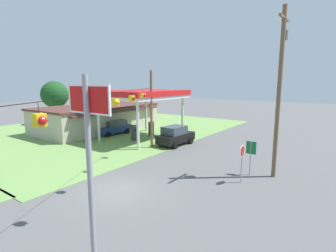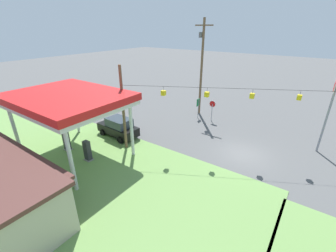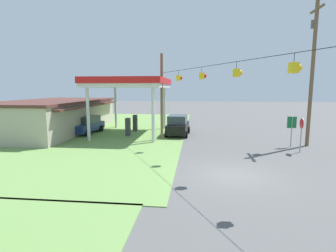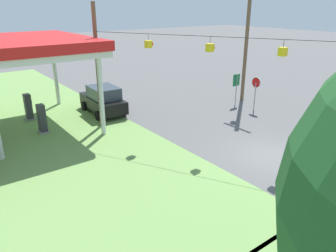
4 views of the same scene
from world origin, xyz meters
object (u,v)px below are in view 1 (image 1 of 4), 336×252
Objects in this scene: car_at_pumps_rear at (114,127)px; utility_pole_main at (280,85)px; gas_station_canopy at (142,95)px; stop_sign_overhead at (90,142)px; fuel_pump_near at (134,134)px; car_at_pumps_front at (175,136)px; fuel_pump_far at (151,130)px; gas_station_store at (98,118)px; stop_sign_roadside at (242,156)px; route_sign at (251,151)px; tree_behind_station at (55,95)px.

utility_pole_main reaches higher than car_at_pumps_rear.
utility_pole_main is (-3.79, -15.29, 1.22)m from gas_station_canopy.
utility_pole_main is at bearing -10.63° from stop_sign_overhead.
fuel_pump_near is 4.83m from car_at_pumps_front.
gas_station_canopy reaches higher than car_at_pumps_rear.
fuel_pump_near is at bearing 81.43° from utility_pole_main.
fuel_pump_far is 0.16× the size of utility_pole_main.
fuel_pump_near is at bearing 180.00° from fuel_pump_far.
gas_station_store is 8.94× the size of fuel_pump_far.
fuel_pump_far is at bearing -0.05° from gas_station_canopy.
stop_sign_roadside is (-7.00, -22.52, 0.14)m from gas_station_store.
gas_station_store is 2.39× the size of stop_sign_overhead.
route_sign reaches higher than fuel_pump_near.
car_at_pumps_rear is at bearing 79.61° from utility_pole_main.
tree_behind_station reaches higher than gas_station_canopy.
stop_sign_roadside is at bearing -107.27° from gas_station_store.
car_at_pumps_front is 11.00m from stop_sign_roadside.
fuel_pump_near is 18.37m from tree_behind_station.
fuel_pump_far is at bearing 70.97° from utility_pole_main.
route_sign is (12.66, -1.04, -2.91)m from stop_sign_overhead.
gas_station_store reaches higher than car_at_pumps_front.
stop_sign_overhead is at bearing -129.76° from gas_station_store.
stop_sign_overhead is (-16.81, -8.14, 3.61)m from car_at_pumps_front.
stop_sign_overhead reaches higher than gas_station_store.
route_sign is (-5.88, -13.84, 0.85)m from fuel_pump_far.
car_at_pumps_front is 1.87× the size of route_sign.
gas_station_canopy is at bearing 96.62° from car_at_pumps_rear.
utility_pole_main is (-5.27, -15.29, 5.39)m from fuel_pump_far.
utility_pole_main is (13.27, -2.49, 1.63)m from stop_sign_overhead.
car_at_pumps_rear is at bearing 77.02° from route_sign.
gas_station_canopy reaches higher than gas_station_store.
gas_station_canopy is 15.80m from utility_pole_main.
fuel_pump_far is 15.06m from route_sign.
car_at_pumps_front is at bearing 71.58° from utility_pole_main.
gas_station_store is 13.36m from car_at_pumps_front.
route_sign reaches higher than fuel_pump_far.
gas_station_store reaches higher than route_sign.
fuel_pump_far is 0.27× the size of tree_behind_station.
stop_sign_roadside is (-6.22, -13.87, -3.21)m from gas_station_canopy.
fuel_pump_near and fuel_pump_far have the same top height.
tree_behind_station is at bearing -86.73° from car_at_pumps_rear.
car_at_pumps_front is at bearing 25.83° from stop_sign_overhead.
gas_station_store is 8.97m from fuel_pump_near.
tree_behind_station reaches higher than route_sign.
tree_behind_station is (0.40, 13.25, 3.62)m from car_at_pumps_rear.
stop_sign_roadside is at bearing -101.53° from tree_behind_station.
car_at_pumps_front reaches higher than car_at_pumps_rear.
car_at_pumps_rear is 1.93× the size of stop_sign_roadside.
gas_station_canopy is 9.30m from gas_station_store.
route_sign is (-2.91, -13.84, 0.85)m from fuel_pump_near.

